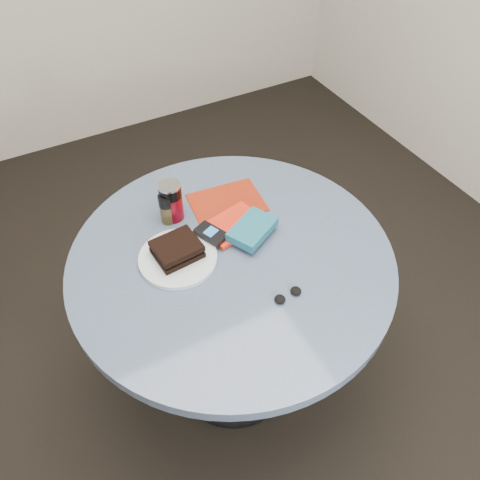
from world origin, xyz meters
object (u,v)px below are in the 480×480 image
novel (252,229)px  magazine (227,202)px  plate (178,258)px  sandwich (177,249)px  headphones (288,295)px  pepper_grinder (167,208)px  table (232,287)px  soda_can (171,201)px  mp3_player (211,234)px  red_book (233,225)px

novel → magazine: bearing=61.5°
plate → sandwich: 0.03m
headphones → pepper_grinder: bearing=111.9°
sandwich → table: bearing=-23.6°
soda_can → mp3_player: size_ratio=1.19×
table → sandwich: sandwich is taller
magazine → novel: bearing=-84.7°
sandwich → red_book: 0.21m
magazine → red_book: (-0.04, -0.11, 0.01)m
plate → sandwich: (0.00, 0.01, 0.03)m
table → sandwich: bearing=156.4°
table → mp3_player: mp3_player is taller
novel → red_book: bearing=89.9°
soda_can → table: bearing=-69.1°
pepper_grinder → magazine: pepper_grinder is taller
mp3_player → red_book: bearing=11.2°
plate → headphones: headphones is taller
pepper_grinder → red_book: size_ratio=0.59×
table → mp3_player: size_ratio=8.68×
sandwich → soda_can: bearing=71.8°
pepper_grinder → plate: bearing=-102.8°
magazine → novel: 0.18m
magazine → headphones: 0.43m
red_book → soda_can: bearing=124.5°
table → red_book: size_ratio=5.44×
magazine → headphones: (-0.03, -0.43, 0.01)m
magazine → plate: bearing=-141.3°
mp3_player → magazine: bearing=47.0°
mp3_player → headphones: mp3_player is taller
table → red_book: red_book is taller
sandwich → novel: size_ratio=0.93×
plate → headphones: 0.35m
novel → soda_can: bearing=104.3°
pepper_grinder → soda_can: bearing=26.6°
soda_can → mp3_player: 0.17m
table → novel: novel is taller
pepper_grinder → novel: bearing=-43.3°
table → pepper_grinder: (-0.11, 0.23, 0.22)m
soda_can → headphones: bearing=-70.9°
sandwich → mp3_player: bearing=9.5°
headphones → magazine: bearing=86.2°
sandwich → novel: 0.24m
novel → mp3_player: novel is taller
soda_can → magazine: size_ratio=0.57×
table → novel: size_ratio=6.52×
sandwich → pepper_grinder: bearing=77.6°
table → magazine: 0.29m
sandwich → red_book: (0.21, 0.04, -0.03)m
plate → mp3_player: mp3_player is taller
pepper_grinder → mp3_player: bearing=-59.0°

